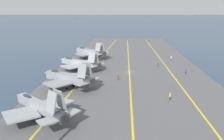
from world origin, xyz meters
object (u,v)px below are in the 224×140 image
object	(u,v)px
parked_jet_second	(67,77)
parked_jet_third	(79,63)
crew_purple_vest	(186,71)
crew_white_vest	(171,58)
crew_yellow_vest	(170,96)
crew_red_vest	(118,77)
parked_jet_fourth	(89,52)
parked_jet_nearest	(39,106)
crew_blue_vest	(158,64)

from	to	relation	value
parked_jet_second	parked_jet_third	bearing A→B (deg)	1.96
crew_purple_vest	crew_white_vest	world-z (taller)	crew_white_vest
crew_yellow_vest	crew_red_vest	xyz separation A→B (m)	(14.49, 11.49, -0.03)
parked_jet_fourth	crew_red_vest	distance (m)	32.66
parked_jet_nearest	crew_blue_vest	bearing A→B (deg)	-32.16
parked_jet_third	crew_white_vest	size ratio (longest dim) A/B	9.30
parked_jet_second	crew_red_vest	bearing A→B (deg)	-59.93
parked_jet_second	parked_jet_third	size ratio (longest dim) A/B	0.95
parked_jet_second	crew_red_vest	world-z (taller)	parked_jet_second
parked_jet_third	crew_blue_vest	xyz separation A→B (m)	(4.78, -25.81, -1.23)
parked_jet_fourth	crew_yellow_vest	xyz separation A→B (m)	(-44.68, -23.83, -1.64)
parked_jet_second	crew_blue_vest	bearing A→B (deg)	-47.21
crew_purple_vest	crew_blue_vest	xyz separation A→B (m)	(8.51, 7.20, 0.05)
parked_jet_fourth	crew_yellow_vest	world-z (taller)	parked_jet_fourth
crew_red_vest	crew_yellow_vest	bearing A→B (deg)	-141.58
parked_jet_third	crew_blue_vest	distance (m)	26.27
crew_purple_vest	parked_jet_third	bearing A→B (deg)	83.56
crew_purple_vest	crew_blue_vest	bearing A→B (deg)	40.22
crew_white_vest	crew_red_vest	distance (m)	33.01
parked_jet_nearest	parked_jet_second	xyz separation A→B (m)	(17.74, -0.62, 0.11)
parked_jet_nearest	crew_purple_vest	xyz separation A→B (m)	(32.53, -32.99, -1.55)
parked_jet_second	crew_white_vest	world-z (taller)	parked_jet_second
parked_jet_fourth	crew_white_vest	xyz separation A→B (m)	(-3.42, -31.65, -1.60)
crew_purple_vest	crew_yellow_vest	world-z (taller)	crew_yellow_vest
parked_jet_second	parked_jet_third	xyz separation A→B (m)	(18.51, 0.63, -0.38)
crew_yellow_vest	crew_red_vest	distance (m)	18.49
parked_jet_second	crew_white_vest	xyz separation A→B (m)	(33.85, -31.54, -1.62)
crew_purple_vest	crew_white_vest	xyz separation A→B (m)	(19.07, 0.83, 0.04)
crew_yellow_vest	crew_blue_vest	world-z (taller)	crew_blue_vest
parked_jet_third	parked_jet_fourth	world-z (taller)	parked_jet_fourth
crew_purple_vest	crew_yellow_vest	distance (m)	23.82
parked_jet_second	parked_jet_third	distance (m)	18.53
crew_white_vest	parked_jet_fourth	bearing A→B (deg)	83.83
crew_red_vest	parked_jet_second	bearing A→B (deg)	120.07
parked_jet_fourth	crew_red_vest	bearing A→B (deg)	-157.77
crew_purple_vest	crew_white_vest	distance (m)	19.08
parked_jet_second	parked_jet_fourth	bearing A→B (deg)	0.16
parked_jet_nearest	crew_purple_vest	world-z (taller)	parked_jet_nearest
crew_red_vest	parked_jet_third	bearing A→B (deg)	48.38
parked_jet_nearest	parked_jet_fourth	size ratio (longest dim) A/B	0.92
crew_white_vest	crew_red_vest	world-z (taller)	crew_white_vest
crew_white_vest	crew_blue_vest	world-z (taller)	crew_blue_vest
parked_jet_fourth	crew_white_vest	world-z (taller)	parked_jet_fourth
crew_red_vest	crew_white_vest	bearing A→B (deg)	-35.80
parked_jet_second	crew_blue_vest	world-z (taller)	parked_jet_second
parked_jet_third	parked_jet_fourth	bearing A→B (deg)	-1.62
crew_red_vest	parked_jet_fourth	bearing A→B (deg)	22.23
parked_jet_nearest	crew_red_vest	xyz separation A→B (m)	(24.82, -12.86, -1.57)
parked_jet_second	crew_yellow_vest	xyz separation A→B (m)	(-7.41, -23.72, -1.65)
parked_jet_nearest	crew_white_vest	size ratio (longest dim) A/B	8.16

